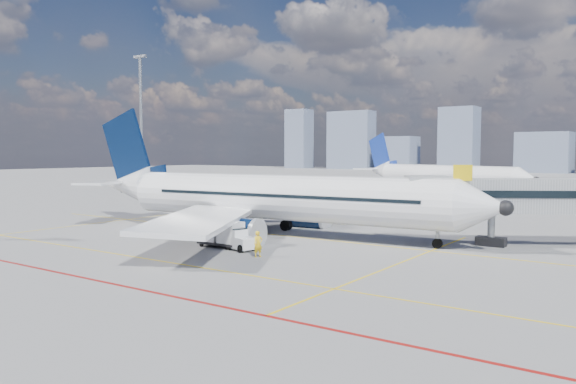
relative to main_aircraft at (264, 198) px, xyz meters
The scene contains 10 objects.
ground 8.81m from the main_aircraft, 79.75° to the right, with size 420.00×420.00×0.00m, color gray.
apron_markings 12.43m from the main_aircraft, 85.79° to the right, with size 90.00×35.12×0.01m.
floodlight_mast_nw 63.19m from the main_aircraft, 149.19° to the left, with size 3.20×0.61×25.45m.
distant_skyline 182.30m from the main_aircraft, 93.02° to the left, with size 245.25×15.43×27.55m.
main_aircraft is the anchor object (origin of this frame).
second_aircraft 53.96m from the main_aircraft, 93.81° to the left, with size 35.72×30.12×11.05m.
baggage_tug 8.99m from the main_aircraft, 64.40° to the right, with size 2.58×1.95×1.61m.
cargo_dolly 8.11m from the main_aircraft, 76.87° to the right, with size 3.66×1.67×2.00m.
belt_loader 7.56m from the main_aircraft, 143.59° to the right, with size 5.82×3.27×2.37m.
ramp_worker 11.53m from the main_aircraft, 54.55° to the right, with size 0.66×0.43×1.80m, color yellow.
Camera 1 is at (28.73, -31.35, 7.18)m, focal length 35.00 mm.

